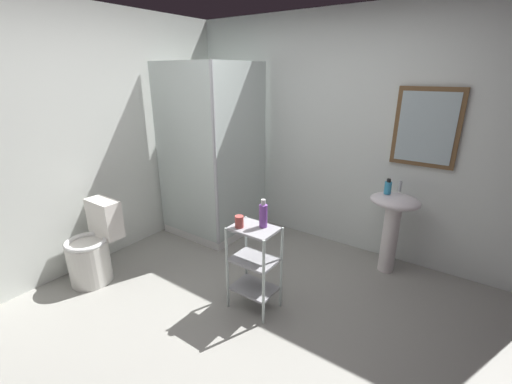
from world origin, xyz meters
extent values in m
cube|color=gray|center=(0.00, 0.00, -0.01)|extent=(4.20, 4.20, 0.02)
cube|color=white|center=(0.00, 1.85, 1.25)|extent=(4.20, 0.10, 2.50)
cube|color=brown|center=(0.88, 1.78, 1.41)|extent=(0.56, 0.03, 0.72)
cube|color=silver|center=(0.88, 1.76, 1.41)|extent=(0.48, 0.01, 0.64)
cube|color=white|center=(-1.85, 0.00, 1.25)|extent=(0.10, 4.20, 2.50)
cube|color=white|center=(-1.31, 1.27, 0.05)|extent=(0.90, 0.90, 0.10)
cube|color=silver|center=(-1.31, 0.82, 1.05)|extent=(0.90, 0.02, 1.90)
cube|color=silver|center=(-0.86, 1.27, 1.05)|extent=(0.02, 0.90, 1.90)
cylinder|color=silver|center=(-0.86, 0.82, 1.05)|extent=(0.04, 0.04, 1.90)
cylinder|color=silver|center=(-1.31, 1.27, 0.10)|extent=(0.08, 0.08, 0.00)
cylinder|color=white|center=(0.76, 1.52, 0.34)|extent=(0.15, 0.15, 0.68)
ellipsoid|color=white|center=(0.76, 1.52, 0.75)|extent=(0.46, 0.37, 0.13)
cylinder|color=silver|center=(0.76, 1.64, 0.86)|extent=(0.03, 0.03, 0.10)
cylinder|color=white|center=(-1.48, -0.30, 0.20)|extent=(0.37, 0.37, 0.40)
torus|color=white|center=(-1.48, -0.30, 0.42)|extent=(0.37, 0.37, 0.04)
cube|color=white|center=(-1.48, -0.08, 0.58)|extent=(0.35, 0.17, 0.36)
cylinder|color=silver|center=(-0.18, 0.16, 0.37)|extent=(0.02, 0.02, 0.74)
cylinder|color=silver|center=(0.18, 0.16, 0.37)|extent=(0.02, 0.02, 0.74)
cylinder|color=silver|center=(-0.18, 0.42, 0.37)|extent=(0.02, 0.02, 0.74)
cylinder|color=silver|center=(0.18, 0.42, 0.37)|extent=(0.02, 0.02, 0.74)
cube|color=#99999E|center=(0.00, 0.29, 0.18)|extent=(0.36, 0.26, 0.02)
cube|color=#99999E|center=(0.00, 0.29, 0.45)|extent=(0.36, 0.26, 0.02)
cube|color=#99999E|center=(0.00, 0.29, 0.73)|extent=(0.36, 0.26, 0.02)
cylinder|color=#389ED1|center=(0.68, 1.50, 0.87)|extent=(0.06, 0.06, 0.12)
cylinder|color=black|center=(0.68, 1.50, 0.94)|extent=(0.03, 0.03, 0.03)
cylinder|color=purple|center=(0.05, 0.35, 0.83)|extent=(0.06, 0.06, 0.18)
cylinder|color=silver|center=(0.05, 0.35, 0.95)|extent=(0.04, 0.04, 0.05)
cylinder|color=#B24742|center=(-0.10, 0.24, 0.79)|extent=(0.07, 0.07, 0.10)
camera|label=1|loc=(1.39, -1.65, 1.89)|focal=23.67mm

